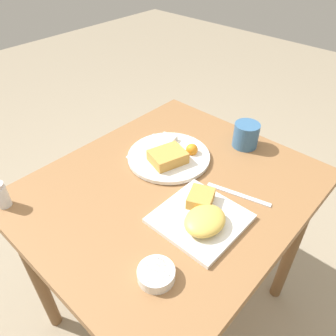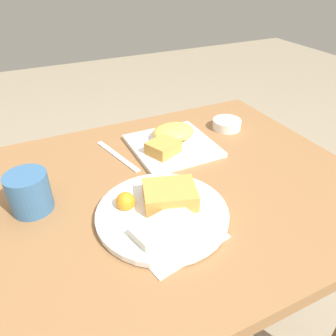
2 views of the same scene
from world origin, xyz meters
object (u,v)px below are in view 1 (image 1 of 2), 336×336
Objects in this scene: plate_square_near at (202,216)px; coffee_mug at (246,135)px; plate_oval_far at (169,155)px; salt_shaker at (2,196)px; sauce_ramekin at (156,274)px; butter_knife at (238,195)px.

coffee_mug reaches higher than plate_square_near.
plate_oval_far is 0.30m from coffee_mug.
sauce_ramekin is at bearing -75.58° from salt_shaker.
salt_shaker is (-0.36, 0.49, 0.02)m from plate_square_near.
salt_shaker is 0.86m from coffee_mug.
butter_knife is at bearing -151.48° from coffee_mug.
plate_oval_far is 0.49m from sauce_ramekin.
salt_shaker is 0.92× the size of coffee_mug.
salt_shaker reaches higher than plate_square_near.
sauce_ramekin is at bearing -166.90° from coffee_mug.
plate_oval_far is at bearing 38.62° from sauce_ramekin.
coffee_mug is (0.25, 0.14, 0.05)m from butter_knife.
sauce_ramekin is 1.09× the size of salt_shaker.
plate_square_near reaches higher than plate_oval_far.
plate_square_near is 0.31m from plate_oval_far.
coffee_mug is (0.64, 0.15, 0.03)m from sauce_ramekin.
salt_shaker is at bearing 126.10° from plate_square_near.
coffee_mug is at bearing -75.49° from butter_knife.
coffee_mug is at bearing -30.62° from plate_oval_far.
plate_square_near is 1.15× the size of butter_knife.
coffee_mug reaches higher than sauce_ramekin.
plate_square_near reaches higher than sauce_ramekin.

